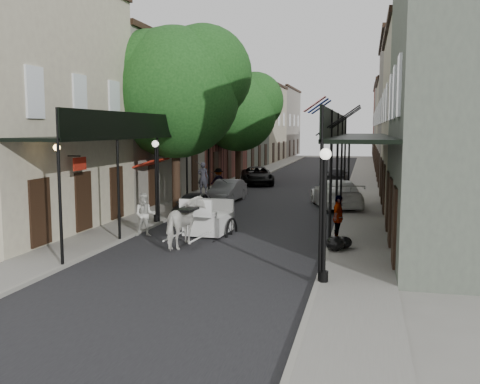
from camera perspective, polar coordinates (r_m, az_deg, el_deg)
The scene contains 24 objects.
ground at distance 17.94m, azimuth -3.90°, elevation -7.28°, with size 140.00×140.00×0.00m, color gray.
road at distance 37.24m, azimuth 5.24°, elevation 0.05°, with size 8.00×90.00×0.01m, color black.
sidewalk_left at distance 38.25m, azimuth -2.19°, elevation 0.34°, with size 2.20×90.00×0.12m, color gray.
sidewalk_right at distance 36.87m, azimuth 12.96°, elevation -0.08°, with size 2.20×90.00×0.12m, color gray.
building_row_left at distance 48.62m, azimuth -3.17°, elevation 7.83°, with size 5.00×80.00×10.50m, color #BCB596.
building_row_right at distance 46.75m, azimuth 17.68°, elevation 7.57°, with size 5.00×80.00×10.50m, color gray.
gallery_left at distance 25.62m, azimuth -9.63°, elevation 6.02°, with size 2.20×18.05×4.88m.
gallery_right at distance 23.60m, azimuth 12.44°, elevation 5.89°, with size 2.20×18.05×4.88m.
tree_near at distance 28.47m, azimuth -6.06°, elevation 11.05°, with size 7.31×6.80×9.63m.
tree_far at distance 41.90m, azimuth 0.32°, elevation 8.81°, with size 6.45×6.00×8.61m.
lamppost_right_near at distance 14.84m, azimuth 8.99°, elevation -2.24°, with size 0.32×0.32×3.71m.
lamppost_left at distance 24.56m, azimuth -8.94°, elevation 1.32°, with size 0.32×0.32×3.71m.
lamppost_right_far at distance 34.71m, azimuth 11.53°, elevation 2.84°, with size 0.32×0.32×3.71m.
horse at distance 19.79m, azimuth -5.81°, elevation -3.26°, with size 0.99×2.17×1.83m, color silver.
carriage at distance 22.37m, azimuth -2.99°, elevation -1.36°, with size 2.01×2.80×3.07m.
pedestrian_walking at distance 21.97m, azimuth -10.12°, elevation -2.42°, with size 0.85×0.67×1.76m, color beige.
pedestrian_sidewalk_left at distance 34.96m, azimuth -2.30°, elevation 1.19°, with size 1.07×0.62×1.66m, color gray.
pedestrian_sidewalk_right at distance 20.63m, azimuth 10.43°, elevation -2.73°, with size 1.01×0.42×1.73m, color gray.
car_left_near at distance 26.36m, azimuth -5.06°, elevation -1.39°, with size 1.46×3.62×1.23m, color black.
car_left_mid at distance 31.88m, azimuth -1.39°, elevation 0.12°, with size 1.39×3.98×1.31m, color gray.
car_left_far at distance 41.61m, azimuth 1.84°, elevation 1.74°, with size 2.32×5.02×1.40m, color black.
car_right_near at distance 29.88m, azimuth 10.20°, elevation -0.17°, with size 2.21×5.44×1.58m, color silver.
car_right_far at distance 42.94m, azimuth 10.31°, elevation 1.75°, with size 1.58×3.92×1.34m, color black.
trash_bags at distance 19.09m, azimuth 10.48°, elevation -5.39°, with size 0.88×1.03×0.53m.
Camera 1 is at (5.18, -16.62, 4.36)m, focal length 40.00 mm.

